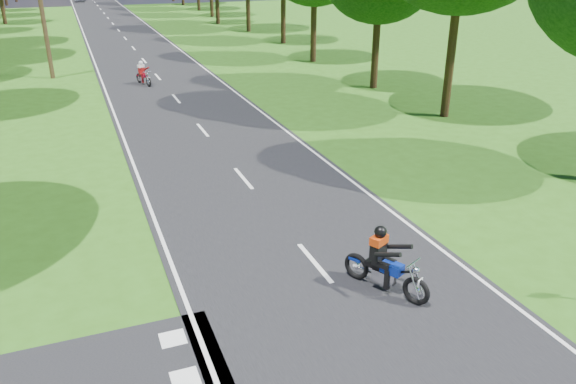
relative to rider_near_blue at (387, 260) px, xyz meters
name	(u,v)px	position (x,y,z in m)	size (l,w,h in m)	color
ground	(352,307)	(-0.97, -0.30, -0.80)	(160.00, 160.00, 0.00)	#295313
main_road	(118,30)	(-0.97, 49.70, -0.79)	(7.00, 140.00, 0.02)	black
road_markings	(119,33)	(-1.11, 47.82, -0.78)	(7.40, 140.00, 0.01)	silver
telegraph_pole	(41,8)	(-6.97, 27.70, 3.27)	(1.20, 0.26, 8.00)	#382616
rider_near_blue	(387,260)	(0.00, 0.00, 0.00)	(0.62, 1.87, 1.56)	#0E289A
rider_far_red	(143,73)	(-2.06, 23.75, -0.11)	(0.54, 1.61, 1.34)	#A30C23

